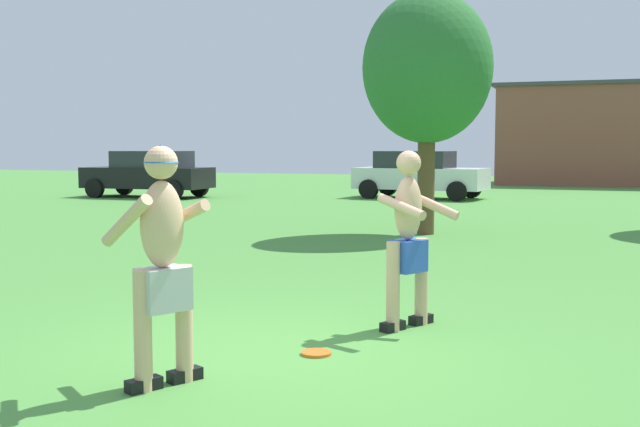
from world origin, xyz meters
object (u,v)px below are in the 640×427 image
at_px(car_black_near_post, 149,173).
at_px(player_in_gray, 162,253).
at_px(frisbee, 316,353).
at_px(tree_left_field, 427,69).
at_px(player_near, 409,235).
at_px(car_white_mid_lot, 419,174).

bearing_deg(car_black_near_post, player_in_gray, -57.33).
xyz_separation_m(frisbee, car_black_near_post, (-12.43, 17.03, 0.81)).
xyz_separation_m(car_black_near_post, tree_left_field, (11.34, -7.84, 2.43)).
height_order(player_in_gray, car_black_near_post, player_in_gray).
bearing_deg(car_black_near_post, tree_left_field, -34.66).
distance_m(player_near, tree_left_field, 8.45).
distance_m(car_white_mid_lot, tree_left_field, 10.98).
xyz_separation_m(player_near, frisbee, (-0.49, -1.23, -0.89)).
xyz_separation_m(player_near, car_white_mid_lot, (-4.08, 18.37, -0.07)).
height_order(car_black_near_post, car_white_mid_lot, same).
height_order(player_in_gray, car_white_mid_lot, player_in_gray).
relative_size(player_near, player_in_gray, 0.97).
xyz_separation_m(player_in_gray, tree_left_field, (-0.33, 10.36, 2.28)).
height_order(player_near, player_in_gray, player_in_gray).
bearing_deg(frisbee, car_white_mid_lot, 100.39).
bearing_deg(car_black_near_post, frisbee, -53.88).
xyz_separation_m(frisbee, car_white_mid_lot, (-3.59, 19.60, 0.81)).
distance_m(player_near, car_white_mid_lot, 18.82).
xyz_separation_m(car_white_mid_lot, tree_left_field, (2.51, -10.41, 2.43)).
bearing_deg(car_white_mid_lot, frisbee, -79.61).
bearing_deg(player_near, car_white_mid_lot, 102.53).
bearing_deg(car_white_mid_lot, player_in_gray, -82.22).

